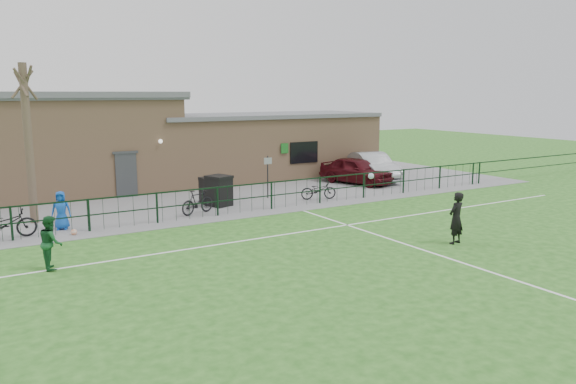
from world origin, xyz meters
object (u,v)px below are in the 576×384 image
sign_post (268,177)px  car_silver (372,166)px  ball_ground (74,232)px  car_maroon (357,170)px  wheelie_bin_left (210,192)px  spectator_child (61,210)px  bicycle_d (197,202)px  bicycle_c (5,224)px  wheelie_bin_right (219,192)px  outfield_player (51,242)px  bicycle_e (318,190)px  bare_tree (29,145)px

sign_post → car_silver: size_ratio=0.43×
ball_ground → car_maroon: bearing=13.8°
wheelie_bin_left → spectator_child: size_ratio=0.78×
car_maroon → ball_ground: 15.89m
bicycle_d → bicycle_c: bearing=73.1°
wheelie_bin_right → car_maroon: size_ratio=0.30×
wheelie_bin_right → sign_post: bearing=-8.7°
bicycle_d → outfield_player: outfield_player is taller
wheelie_bin_right → bicycle_c: 8.66m
bicycle_d → bicycle_e: size_ratio=1.00×
car_silver → ball_ground: car_silver is taller
car_maroon → outfield_player: size_ratio=2.77×
bicycle_c → bicycle_e: size_ratio=1.19×
wheelie_bin_left → car_maroon: (9.10, 1.09, 0.18)m
car_silver → bicycle_e: bearing=-135.3°
spectator_child → wheelie_bin_left: bearing=31.9°
bare_tree → bicycle_c: 3.47m
wheelie_bin_right → bicycle_d: bearing=-162.1°
car_maroon → bicycle_e: bearing=-163.7°
sign_post → car_silver: 7.96m
sign_post → ball_ground: (-9.18, -2.53, -0.91)m
car_silver → outfield_player: 19.85m
car_maroon → spectator_child: 15.85m
ball_ground → car_silver: bearing=14.2°
wheelie_bin_right → spectator_child: size_ratio=0.89×
bare_tree → car_maroon: bearing=3.6°
bicycle_e → wheelie_bin_right: bearing=95.9°
car_maroon → car_silver: 1.61m
bicycle_d → bicycle_e: 6.03m
wheelie_bin_left → car_silver: 10.74m
wheelie_bin_right → ball_ground: 6.79m
spectator_child → wheelie_bin_right: bearing=26.3°
outfield_player → car_maroon: bearing=-63.5°
car_silver → bicycle_e: (-5.90, -3.27, -0.34)m
car_maroon → spectator_child: bearing=174.1°
bicycle_c → ball_ground: (2.08, -0.60, -0.43)m
bicycle_e → bare_tree: bearing=100.1°
spectator_child → outfield_player: 4.81m
outfield_player → ball_ground: 3.89m
car_silver → ball_ground: size_ratio=21.04×
bare_tree → wheelie_bin_right: 7.77m
bicycle_c → spectator_child: 1.94m
car_silver → ball_ground: (-16.94, -4.30, -0.68)m
car_silver → bicycle_c: (-19.01, -3.70, -0.25)m
outfield_player → wheelie_bin_right: bearing=-51.1°
wheelie_bin_right → car_maroon: car_maroon is taller
bicycle_c → bicycle_d: size_ratio=1.20×
spectator_child → outfield_player: bearing=-84.7°
sign_post → ball_ground: size_ratio=8.96×
spectator_child → car_maroon: bearing=27.8°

